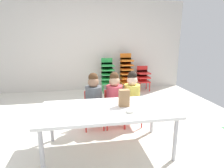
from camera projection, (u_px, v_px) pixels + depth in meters
name	position (u px, v px, depth m)	size (l,w,h in m)	color
ground_plane	(97.00, 131.00, 2.99)	(5.46, 5.14, 0.02)	silver
back_wall	(88.00, 46.00, 5.16)	(5.46, 0.10, 2.46)	beige
craft_table	(108.00, 112.00, 2.36)	(1.66, 0.83, 0.58)	white
seated_child_near_camera	(94.00, 96.00, 2.95)	(0.32, 0.31, 0.92)	red
seated_child_middle_seat	(114.00, 95.00, 3.00)	(0.32, 0.31, 0.92)	red
seated_child_far_right	(132.00, 94.00, 3.05)	(0.32, 0.32, 0.92)	red
kid_chair_green_stack	(107.00, 73.00, 5.05)	(0.32, 0.30, 0.92)	green
kid_chair_orange_stack	(126.00, 71.00, 5.12)	(0.32, 0.30, 1.04)	orange
kid_chair_red_stack	(143.00, 76.00, 5.25)	(0.32, 0.30, 0.68)	red
paper_bag_brown	(124.00, 98.00, 2.40)	(0.13, 0.09, 0.22)	#9E754C
paper_plate_near_edge	(130.00, 113.00, 2.20)	(0.18, 0.18, 0.01)	white
donut_powdered_on_plate	(130.00, 111.00, 2.19)	(0.10, 0.10, 0.03)	white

